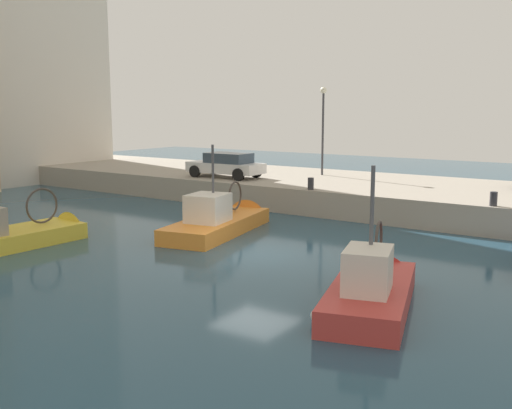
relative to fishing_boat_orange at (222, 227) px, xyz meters
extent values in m
plane|color=navy|center=(-2.26, -3.22, -0.15)|extent=(80.00, 80.00, 0.00)
cube|color=#9E9384|center=(9.24, -3.22, 0.45)|extent=(9.00, 56.00, 1.20)
cube|color=orange|center=(-0.40, -0.08, -0.15)|extent=(6.28, 3.21, 1.20)
cone|color=orange|center=(2.88, 0.59, -0.15)|extent=(1.25, 1.98, 1.84)
cube|color=#896B4C|center=(-0.40, -0.08, 0.39)|extent=(6.01, 3.00, 0.08)
cube|color=beige|center=(-1.17, -0.24, 0.97)|extent=(1.75, 1.65, 1.09)
cylinder|color=#4C4C51|center=(-0.73, -0.15, 1.88)|extent=(0.10, 0.10, 2.99)
torus|color=#3F3833|center=(1.24, 0.25, 1.11)|extent=(1.22, 0.33, 1.23)
sphere|color=white|center=(-2.38, 0.65, 0.03)|extent=(0.32, 0.32, 0.32)
cube|color=#BC3833|center=(-5.26, -8.76, -0.15)|extent=(5.19, 3.13, 1.27)
cone|color=#BC3833|center=(-2.59, -7.98, -0.15)|extent=(1.33, 1.85, 1.66)
cube|color=#896B4C|center=(-5.26, -8.76, 0.42)|extent=(4.96, 2.94, 0.08)
cube|color=beige|center=(-5.89, -8.94, 0.99)|extent=(1.64, 1.40, 1.07)
cylinder|color=#4C4C51|center=(-5.49, -8.82, 1.93)|extent=(0.10, 0.10, 3.02)
torus|color=#3F3833|center=(-3.96, -8.38, 1.17)|extent=(1.27, 0.44, 1.30)
sphere|color=white|center=(-6.95, -8.19, 0.04)|extent=(0.32, 0.32, 0.32)
cube|color=gold|center=(-6.70, 4.52, -0.15)|extent=(5.65, 2.18, 1.19)
cone|color=gold|center=(-3.55, 4.44, -0.15)|extent=(0.95, 1.85, 1.83)
cube|color=#B2A893|center=(-6.70, 4.52, 0.38)|extent=(5.42, 2.01, 0.08)
torus|color=#3F3833|center=(-5.14, 4.48, 1.16)|extent=(1.34, 0.12, 1.34)
cube|color=silver|center=(6.68, 4.94, 1.58)|extent=(1.76, 4.24, 0.53)
cube|color=#384756|center=(6.68, 4.72, 2.11)|extent=(1.52, 2.39, 0.53)
cylinder|color=black|center=(5.81, 6.35, 1.37)|extent=(0.23, 0.64, 0.64)
cylinder|color=black|center=(7.48, 6.38, 1.37)|extent=(0.23, 0.64, 0.64)
cylinder|color=black|center=(5.88, 3.49, 1.37)|extent=(0.23, 0.64, 0.64)
cylinder|color=black|center=(7.54, 3.52, 1.37)|extent=(0.23, 0.64, 0.64)
cylinder|color=#2D2D33|center=(5.09, -9.22, 1.32)|extent=(0.28, 0.28, 0.55)
cylinder|color=#2D2D33|center=(5.09, -1.22, 1.32)|extent=(0.28, 0.28, 0.55)
cylinder|color=#38383D|center=(10.74, 1.24, 3.30)|extent=(0.12, 0.12, 4.50)
sphere|color=#F2EACC|center=(10.74, 1.24, 5.70)|extent=(0.36, 0.36, 0.36)
cube|color=silver|center=(6.12, 22.10, 10.94)|extent=(9.81, 7.03, 22.19)
camera|label=1|loc=(-18.48, -14.42, 4.79)|focal=41.53mm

